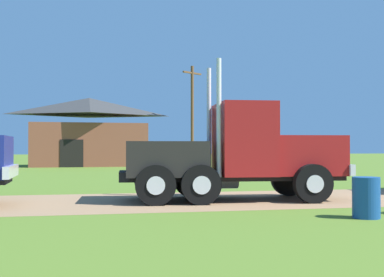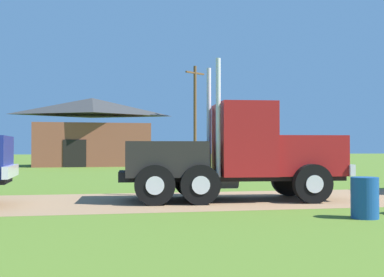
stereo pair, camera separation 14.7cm
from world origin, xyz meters
TOP-DOWN VIEW (x-y plane):
  - ground_plane at (0.00, 0.00)m, footprint 200.00×200.00m
  - dirt_track at (0.00, 0.00)m, footprint 120.00×5.21m
  - truck_foreground_white at (-0.84, -0.16)m, footprint 6.88×2.91m
  - steel_barrel at (0.97, -4.38)m, footprint 0.61×0.61m
  - shed_building at (-5.42, 28.46)m, footprint 10.08×5.84m
  - utility_pole_far at (3.19, 26.67)m, footprint 1.87×1.40m

SIDE VIEW (x-z plane):
  - ground_plane at x=0.00m, z-range 0.00..0.00m
  - dirt_track at x=0.00m, z-range 0.00..0.01m
  - steel_barrel at x=0.97m, z-range 0.00..0.92m
  - truck_foreground_white at x=-0.84m, z-range -0.72..3.38m
  - shed_building at x=-5.42m, z-range -0.09..5.71m
  - utility_pole_far at x=3.19m, z-range 0.25..8.77m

